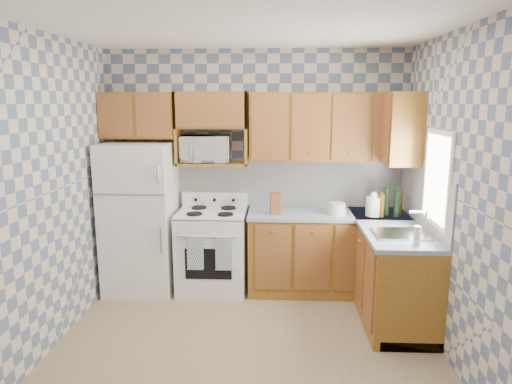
% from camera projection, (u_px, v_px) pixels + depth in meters
% --- Properties ---
extents(floor, '(3.40, 3.40, 0.00)m').
position_uv_depth(floor, '(246.00, 348.00, 3.99)').
color(floor, '#78674A').
rests_on(floor, ground).
extents(back_wall, '(3.40, 0.02, 2.70)m').
position_uv_depth(back_wall, '(255.00, 169.00, 5.30)').
color(back_wall, slate).
rests_on(back_wall, ground).
extents(right_wall, '(0.02, 3.20, 2.70)m').
position_uv_depth(right_wall, '(457.00, 200.00, 3.65)').
color(right_wall, slate).
rests_on(right_wall, ground).
extents(backsplash_back, '(2.60, 0.02, 0.56)m').
position_uv_depth(backsplash_back, '(290.00, 182.00, 5.30)').
color(backsplash_back, silver).
rests_on(backsplash_back, back_wall).
extents(backsplash_right, '(0.02, 1.60, 0.56)m').
position_uv_depth(backsplash_right, '(423.00, 198.00, 4.46)').
color(backsplash_right, silver).
rests_on(backsplash_right, right_wall).
extents(refrigerator, '(0.75, 0.70, 1.68)m').
position_uv_depth(refrigerator, '(140.00, 218.00, 5.11)').
color(refrigerator, silver).
rests_on(refrigerator, floor).
extents(stove_body, '(0.76, 0.65, 0.90)m').
position_uv_depth(stove_body, '(213.00, 251.00, 5.18)').
color(stove_body, silver).
rests_on(stove_body, floor).
extents(cooktop, '(0.76, 0.65, 0.02)m').
position_uv_depth(cooktop, '(212.00, 213.00, 5.09)').
color(cooktop, silver).
rests_on(cooktop, stove_body).
extents(backguard, '(0.76, 0.08, 0.17)m').
position_uv_depth(backguard, '(215.00, 199.00, 5.34)').
color(backguard, silver).
rests_on(backguard, cooktop).
extents(dish_towel_left, '(0.17, 0.02, 0.37)m').
position_uv_depth(dish_towel_left, '(195.00, 253.00, 4.83)').
color(dish_towel_left, navy).
rests_on(dish_towel_left, stove_body).
extents(dish_towel_right, '(0.17, 0.02, 0.37)m').
position_uv_depth(dish_towel_right, '(224.00, 254.00, 4.81)').
color(dish_towel_right, navy).
rests_on(dish_towel_right, stove_body).
extents(base_cabinets_back, '(1.75, 0.60, 0.88)m').
position_uv_depth(base_cabinets_back, '(327.00, 253.00, 5.14)').
color(base_cabinets_back, brown).
rests_on(base_cabinets_back, floor).
extents(base_cabinets_right, '(0.60, 1.60, 0.88)m').
position_uv_depth(base_cabinets_right, '(389.00, 270.00, 4.63)').
color(base_cabinets_right, brown).
rests_on(base_cabinets_right, floor).
extents(countertop_back, '(1.77, 0.63, 0.04)m').
position_uv_depth(countertop_back, '(328.00, 214.00, 5.05)').
color(countertop_back, gray).
rests_on(countertop_back, base_cabinets_back).
extents(countertop_right, '(0.63, 1.60, 0.04)m').
position_uv_depth(countertop_right, '(391.00, 227.00, 4.54)').
color(countertop_right, gray).
rests_on(countertop_right, base_cabinets_right).
extents(upper_cabinets_back, '(1.75, 0.33, 0.74)m').
position_uv_depth(upper_cabinets_back, '(330.00, 127.00, 5.00)').
color(upper_cabinets_back, brown).
rests_on(upper_cabinets_back, back_wall).
extents(upper_cabinets_fridge, '(0.82, 0.33, 0.50)m').
position_uv_depth(upper_cabinets_fridge, '(139.00, 115.00, 5.07)').
color(upper_cabinets_fridge, brown).
rests_on(upper_cabinets_fridge, back_wall).
extents(upper_cabinets_right, '(0.33, 0.70, 0.74)m').
position_uv_depth(upper_cabinets_right, '(399.00, 128.00, 4.78)').
color(upper_cabinets_right, brown).
rests_on(upper_cabinets_right, right_wall).
extents(microwave_shelf, '(0.80, 0.33, 0.03)m').
position_uv_depth(microwave_shelf, '(213.00, 164.00, 5.14)').
color(microwave_shelf, brown).
rests_on(microwave_shelf, back_wall).
extents(microwave, '(0.56, 0.40, 0.30)m').
position_uv_depth(microwave, '(206.00, 149.00, 5.14)').
color(microwave, silver).
rests_on(microwave, microwave_shelf).
extents(sink, '(0.48, 0.40, 0.03)m').
position_uv_depth(sink, '(401.00, 234.00, 4.19)').
color(sink, '#B7B7BC').
rests_on(sink, countertop_right).
extents(window, '(0.02, 0.66, 0.86)m').
position_uv_depth(window, '(437.00, 178.00, 4.07)').
color(window, white).
rests_on(window, right_wall).
extents(bottle_0, '(0.07, 0.07, 0.30)m').
position_uv_depth(bottle_0, '(386.00, 201.00, 4.90)').
color(bottle_0, black).
rests_on(bottle_0, countertop_back).
extents(bottle_1, '(0.07, 0.07, 0.28)m').
position_uv_depth(bottle_1, '(397.00, 203.00, 4.84)').
color(bottle_1, black).
rests_on(bottle_1, countertop_back).
extents(bottle_2, '(0.07, 0.07, 0.26)m').
position_uv_depth(bottle_2, '(399.00, 202.00, 4.93)').
color(bottle_2, '#58360D').
rests_on(bottle_2, countertop_back).
extents(bottle_3, '(0.07, 0.07, 0.24)m').
position_uv_depth(bottle_3, '(381.00, 206.00, 4.83)').
color(bottle_3, '#58360D').
rests_on(bottle_3, countertop_back).
extents(knife_block, '(0.12, 0.12, 0.24)m').
position_uv_depth(knife_block, '(275.00, 204.00, 4.94)').
color(knife_block, brown).
rests_on(knife_block, countertop_back).
extents(electric_kettle, '(0.16, 0.16, 0.20)m').
position_uv_depth(electric_kettle, '(373.00, 206.00, 4.87)').
color(electric_kettle, silver).
rests_on(electric_kettle, countertop_back).
extents(food_containers, '(0.19, 0.19, 0.13)m').
position_uv_depth(food_containers, '(337.00, 209.00, 4.93)').
color(food_containers, beige).
rests_on(food_containers, countertop_back).
extents(soap_bottle, '(0.06, 0.06, 0.17)m').
position_uv_depth(soap_bottle, '(417.00, 236.00, 3.87)').
color(soap_bottle, beige).
rests_on(soap_bottle, countertop_right).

